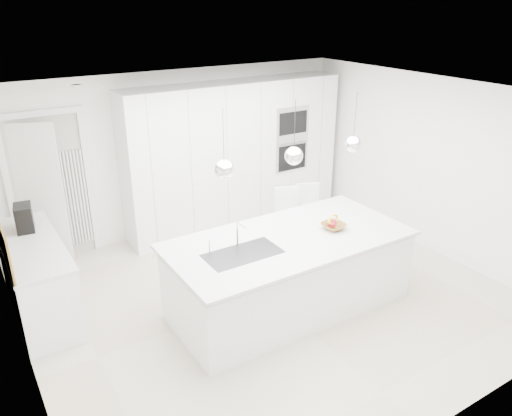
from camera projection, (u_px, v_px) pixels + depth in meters
floor at (269, 296)px, 6.26m from camera, size 5.50×5.50×0.00m
wall_back at (180, 152)px, 7.72m from camera, size 5.50×0.00×5.50m
wall_left at (12, 268)px, 4.42m from camera, size 0.00×5.00×5.00m
ceiling at (271, 96)px, 5.28m from camera, size 5.50×5.50×0.00m
tall_cabinets at (235, 155)px, 7.92m from camera, size 3.60×0.60×2.30m
oven_stack at (292, 139)px, 8.04m from camera, size 0.62×0.04×1.05m
doorway_frame at (51, 190)px, 6.82m from camera, size 1.11×0.08×2.13m
hallway_door at (33, 197)px, 6.67m from camera, size 0.76×0.38×2.00m
radiator at (77, 198)px, 7.04m from camera, size 0.32×0.04×1.40m
left_base_cabinets at (38, 279)px, 5.82m from camera, size 0.60×1.80×0.86m
left_worktop at (31, 245)px, 5.65m from camera, size 0.62×1.82×0.04m
island_base at (290, 275)px, 5.91m from camera, size 2.80×1.20×0.86m
island_worktop at (289, 239)px, 5.77m from camera, size 2.84×1.40×0.04m
island_sink at (243, 260)px, 5.44m from camera, size 0.84×0.44×0.18m
island_tap at (237, 233)px, 5.53m from camera, size 0.02×0.02×0.30m
pendant_left at (224, 169)px, 4.92m from camera, size 0.20×0.20×0.20m
pendant_mid at (294, 156)px, 5.33m from camera, size 0.20×0.20×0.20m
pendant_right at (353, 144)px, 5.75m from camera, size 0.20×0.20×0.20m
fruit_bowl at (334, 226)px, 5.97m from camera, size 0.30×0.30×0.07m
espresso_machine at (24, 218)px, 5.89m from camera, size 0.23×0.32×0.32m
bar_stool_left at (291, 227)px, 6.89m from camera, size 0.50×0.58×1.07m
bar_stool_right at (312, 220)px, 7.15m from camera, size 0.50×0.57×1.03m
apple_a at (333, 222)px, 5.98m from camera, size 0.08×0.08×0.08m
apple_b at (333, 225)px, 5.93m from camera, size 0.07×0.07×0.07m
apple_c at (330, 224)px, 5.96m from camera, size 0.07×0.07×0.07m
banana_bunch at (333, 219)px, 5.95m from camera, size 0.24×0.17×0.22m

